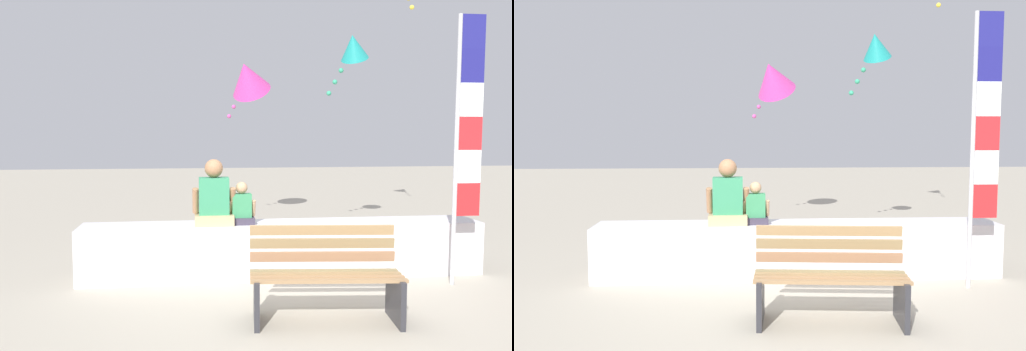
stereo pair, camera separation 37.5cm
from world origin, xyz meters
The scene contains 8 objects.
ground_plane centered at (0.00, 0.00, 0.00)m, with size 40.00×40.00×0.00m, color #ADA492.
seawall_ledge centered at (0.00, 0.89, 0.33)m, with size 5.02×0.62×0.67m, color silver.
park_bench centered at (0.13, -0.70, 0.41)m, with size 1.50×0.75×0.88m.
person_adult centered at (-0.88, 0.88, 0.98)m, with size 0.53×0.39×0.81m.
person_child centered at (-0.53, 0.88, 0.87)m, with size 0.34×0.25×0.52m.
flag_banner centered at (2.02, 0.25, 1.81)m, with size 0.33×0.05×3.15m.
kite_teal centered at (1.44, 2.72, 3.15)m, with size 0.72×0.73×1.04m.
kite_magenta centered at (-0.09, 4.39, 2.82)m, with size 1.13×1.20×1.22m.
Camera 2 is at (-0.75, -5.53, 1.82)m, focal length 36.52 mm.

